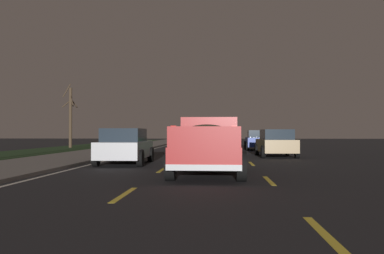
{
  "coord_description": "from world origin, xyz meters",
  "views": [
    {
      "loc": [
        -0.58,
        -0.34,
        1.37
      ],
      "look_at": [
        15.47,
        0.64,
        1.57
      ],
      "focal_mm": 41.64,
      "sensor_mm": 36.0,
      "label": 1
    }
  ],
  "objects": [
    {
      "name": "ground",
      "position": [
        27.0,
        0.0,
        0.0
      ],
      "size": [
        144.0,
        144.0,
        0.0
      ],
      "primitive_type": "plane",
      "color": "black"
    },
    {
      "name": "sidewalk_shoulder",
      "position": [
        27.0,
        7.45,
        0.06
      ],
      "size": [
        108.0,
        4.0,
        0.12
      ],
      "primitive_type": "cube",
      "color": "slate",
      "rests_on": "ground"
    },
    {
      "name": "grass_verge",
      "position": [
        27.0,
        12.45,
        0.0
      ],
      "size": [
        108.0,
        6.0,
        0.01
      ],
      "primitive_type": "cube",
      "color": "#1E3819",
      "rests_on": "ground"
    },
    {
      "name": "lane_markings",
      "position": [
        30.79,
        3.07,
        0.0
      ],
      "size": [
        108.76,
        7.04,
        0.01
      ],
      "color": "yellow",
      "rests_on": "ground"
    },
    {
      "name": "pickup_truck",
      "position": [
        13.78,
        -0.0,
        0.98
      ],
      "size": [
        5.47,
        2.37,
        1.87
      ],
      "color": "maroon",
      "rests_on": "ground"
    },
    {
      "name": "sedan_silver",
      "position": [
        18.44,
        3.73,
        0.78
      ],
      "size": [
        4.43,
        2.07,
        1.54
      ],
      "color": "#B2B5BA",
      "rests_on": "ground"
    },
    {
      "name": "sedan_blue",
      "position": [
        34.48,
        -3.38,
        0.78
      ],
      "size": [
        4.43,
        2.07,
        1.54
      ],
      "color": "navy",
      "rests_on": "ground"
    },
    {
      "name": "sedan_green",
      "position": [
        29.68,
        0.21,
        0.78
      ],
      "size": [
        4.41,
        2.03,
        1.54
      ],
      "color": "#14592D",
      "rests_on": "ground"
    },
    {
      "name": "sedan_tan",
      "position": [
        24.78,
        -3.54,
        0.78
      ],
      "size": [
        4.45,
        2.1,
        1.54
      ],
      "color": "#9E845B",
      "rests_on": "ground"
    },
    {
      "name": "bare_tree_far",
      "position": [
        38.9,
        13.12,
        2.88
      ],
      "size": [
        1.14,
        1.53,
        5.81
      ],
      "color": "#423323",
      "rests_on": "ground"
    }
  ]
}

